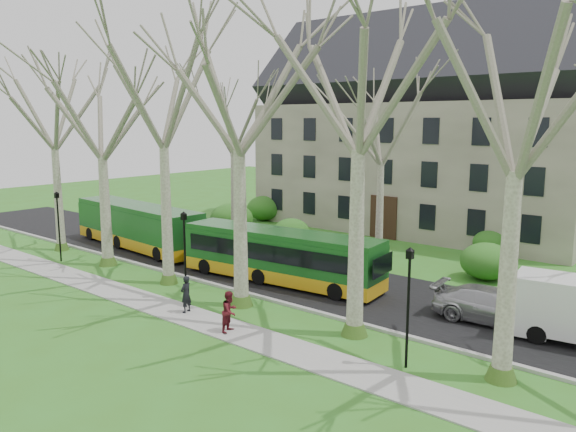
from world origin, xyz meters
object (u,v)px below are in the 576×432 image
(bus_follow, at_px, (280,256))
(pedestrian_b, at_px, (230,311))
(sedan, at_px, (493,306))
(pedestrian_a, at_px, (186,294))
(bus_lead, at_px, (138,226))

(bus_follow, height_order, pedestrian_b, bus_follow)
(sedan, xyz_separation_m, pedestrian_a, (-11.26, -7.61, 0.11))
(bus_follow, bearing_deg, sedan, -0.04)
(pedestrian_a, height_order, pedestrian_b, pedestrian_b)
(bus_lead, distance_m, pedestrian_b, 17.52)
(sedan, bearing_deg, pedestrian_b, 130.45)
(bus_lead, height_order, pedestrian_a, bus_lead)
(pedestrian_a, bearing_deg, sedan, 114.13)
(bus_lead, relative_size, pedestrian_b, 7.13)
(sedan, height_order, pedestrian_a, pedestrian_a)
(bus_follow, xyz_separation_m, sedan, (11.17, 1.12, -0.71))
(bus_follow, relative_size, sedan, 2.25)
(bus_lead, xyz_separation_m, bus_follow, (12.94, -0.08, -0.08))
(bus_lead, height_order, bus_follow, bus_lead)
(sedan, bearing_deg, pedestrian_a, 119.68)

